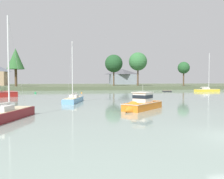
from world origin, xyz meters
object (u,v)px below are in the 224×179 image
object	(u,v)px
mooring_buoy_orange	(82,93)
mooring_buoy_green	(35,93)
dinghy_black	(167,91)
sailboat_maroon	(6,117)
sailboat_skyblue	(73,101)
cruiser_orange	(140,106)
sailboat_yellow	(207,91)

from	to	relation	value
mooring_buoy_orange	mooring_buoy_green	bearing A→B (deg)	177.19
dinghy_black	sailboat_maroon	world-z (taller)	sailboat_maroon
sailboat_skyblue	mooring_buoy_green	xyz separation A→B (m)	(-8.94, 23.49, -0.11)
sailboat_maroon	cruiser_orange	distance (m)	12.87
sailboat_maroon	mooring_buoy_green	bearing A→B (deg)	95.83
sailboat_skyblue	mooring_buoy_green	size ratio (longest dim) A/B	16.12
sailboat_yellow	sailboat_maroon	bearing A→B (deg)	-135.84
mooring_buoy_orange	sailboat_maroon	bearing A→B (deg)	-100.50
sailboat_skyblue	dinghy_black	xyz separation A→B (m)	(24.96, 27.51, -0.08)
sailboat_maroon	mooring_buoy_green	distance (m)	37.64
sailboat_maroon	mooring_buoy_orange	xyz separation A→B (m)	(6.84, 36.92, -0.15)
sailboat_skyblue	cruiser_orange	distance (m)	11.79
sailboat_skyblue	sailboat_maroon	world-z (taller)	sailboat_skyblue
dinghy_black	sailboat_yellow	world-z (taller)	sailboat_yellow
sailboat_yellow	sailboat_skyblue	bearing A→B (deg)	-144.28
sailboat_skyblue	dinghy_black	distance (m)	37.15
cruiser_orange	sailboat_maroon	bearing A→B (deg)	-159.84
sailboat_yellow	mooring_buoy_orange	size ratio (longest dim) A/B	28.22
sailboat_skyblue	dinghy_black	bearing A→B (deg)	47.79
sailboat_skyblue	dinghy_black	size ratio (longest dim) A/B	3.29
mooring_buoy_green	sailboat_skyblue	bearing A→B (deg)	-69.16
cruiser_orange	dinghy_black	bearing A→B (deg)	64.07
mooring_buoy_orange	cruiser_orange	bearing A→B (deg)	-80.84
dinghy_black	cruiser_orange	world-z (taller)	cruiser_orange
sailboat_skyblue	cruiser_orange	size ratio (longest dim) A/B	1.50
sailboat_maroon	mooring_buoy_green	xyz separation A→B (m)	(-3.82, 37.44, -0.12)
sailboat_maroon	cruiser_orange	world-z (taller)	sailboat_maroon
cruiser_orange	mooring_buoy_green	size ratio (longest dim) A/B	10.78
cruiser_orange	sailboat_yellow	bearing A→B (deg)	50.80
sailboat_maroon	mooring_buoy_green	world-z (taller)	sailboat_maroon
sailboat_skyblue	sailboat_yellow	distance (m)	43.84
sailboat_yellow	mooring_buoy_green	distance (m)	44.59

